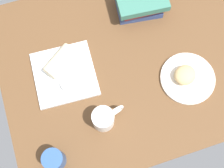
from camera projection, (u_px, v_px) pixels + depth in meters
The scene contains 9 objects.
dining_table at pixel (127, 63), 133.67cm from camera, with size 110.00×90.00×4.00cm, color brown.
round_plate at pixel (188, 78), 128.56cm from camera, with size 23.26×23.26×1.40cm, color silver.
scone_pastry at pixel (185, 75), 125.63cm from camera, with size 9.40×8.60×5.02cm, color tan.
square_plate at pixel (65, 74), 129.04cm from camera, with size 25.54×25.54×1.60cm, color white.
sauce_cup at pixel (68, 85), 125.35cm from camera, with size 5.96×5.96×2.47cm.
breakfast_wrap at pixel (60, 61), 126.44cm from camera, with size 6.71×6.71×14.40cm, color beige.
book_stack at pixel (141, 3), 134.94cm from camera, with size 23.20×17.14×10.03cm.
coffee_mug at pixel (55, 161), 113.70cm from camera, with size 7.99×13.10×9.90cm.
second_mug at pixel (104, 118), 118.75cm from camera, with size 13.76×8.72×9.89cm.
Camera 1 is at (21.80, 46.02, 126.10)cm, focal length 48.51 mm.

